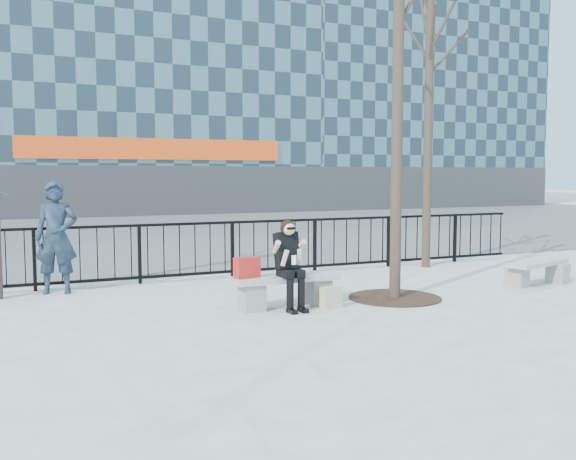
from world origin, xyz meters
name	(u,v)px	position (x,y,z in m)	size (l,w,h in m)	color
ground	(286,307)	(0.00, 0.00, 0.00)	(120.00, 120.00, 0.00)	gray
street_surface	(118,229)	(0.00, 15.00, 0.00)	(60.00, 23.00, 0.01)	#474747
railing	(223,250)	(0.00, 3.00, 0.55)	(14.00, 0.06, 1.10)	black
building_right	(397,46)	(20.00, 27.00, 10.30)	(16.20, 10.20, 20.60)	#44656E
tree_right	(430,21)	(4.50, 2.60, 5.24)	(2.80, 2.80, 7.00)	black
tree_grate	(395,298)	(1.90, -0.10, 0.01)	(1.50, 1.50, 0.02)	black
bench_main	(286,288)	(0.00, 0.00, 0.30)	(1.65, 0.46, 0.49)	slate
bench_second	(538,270)	(5.00, -0.09, 0.27)	(1.49, 0.41, 0.44)	slate
seated_woman	(290,265)	(0.00, -0.16, 0.67)	(0.50, 0.64, 1.34)	black
handbag	(247,268)	(-0.62, 0.02, 0.64)	(0.37, 0.17, 0.31)	red
shopping_bag	(331,298)	(0.58, -0.37, 0.17)	(0.35, 0.13, 0.33)	beige
standing_man	(56,237)	(-3.06, 2.63, 0.95)	(0.70, 0.46, 1.91)	black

